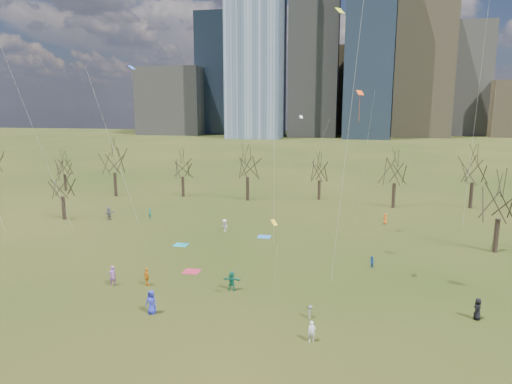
% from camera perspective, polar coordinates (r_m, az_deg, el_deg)
% --- Properties ---
extents(ground, '(500.00, 500.00, 0.00)m').
position_cam_1_polar(ground, '(39.62, -3.45, -13.27)').
color(ground, black).
rests_on(ground, ground).
extents(downtown_skyline, '(212.50, 78.00, 118.00)m').
position_cam_1_polar(downtown_skyline, '(246.93, 8.75, 16.06)').
color(downtown_skyline, slate).
rests_on(downtown_skyline, ground).
extents(bare_tree_row, '(113.04, 29.80, 9.50)m').
position_cam_1_polar(bare_tree_row, '(73.47, 3.75, 2.97)').
color(bare_tree_row, black).
rests_on(bare_tree_row, ground).
extents(blanket_teal, '(1.60, 1.50, 0.03)m').
position_cam_1_polar(blanket_teal, '(54.54, -9.38, -6.53)').
color(blanket_teal, teal).
rests_on(blanket_teal, ground).
extents(blanket_navy, '(1.60, 1.50, 0.03)m').
position_cam_1_polar(blanket_navy, '(57.02, 1.04, -5.61)').
color(blanket_navy, blue).
rests_on(blanket_navy, ground).
extents(blanket_crimson, '(1.60, 1.50, 0.03)m').
position_cam_1_polar(blanket_crimson, '(46.05, -8.05, -9.81)').
color(blanket_crimson, '#AC223E').
rests_on(blanket_crimson, ground).
extents(person_0, '(1.00, 0.70, 1.93)m').
position_cam_1_polar(person_0, '(37.67, -12.94, -13.27)').
color(person_0, '#2931B5').
rests_on(person_0, ground).
extents(person_1, '(0.64, 0.51, 1.53)m').
position_cam_1_polar(person_1, '(33.18, 6.98, -16.94)').
color(person_1, silver).
rests_on(person_1, ground).
extents(person_3, '(0.42, 0.70, 1.05)m').
position_cam_1_polar(person_3, '(36.50, 6.78, -14.63)').
color(person_3, slate).
rests_on(person_3, ground).
extents(person_4, '(1.00, 0.91, 1.63)m').
position_cam_1_polar(person_4, '(43.22, -13.49, -10.28)').
color(person_4, orange).
rests_on(person_4, ground).
extents(person_5, '(1.65, 0.53, 1.78)m').
position_cam_1_polar(person_5, '(41.08, -3.05, -11.02)').
color(person_5, '#197156').
rests_on(person_5, ground).
extents(person_6, '(0.92, 0.99, 1.70)m').
position_cam_1_polar(person_6, '(39.72, 25.97, -13.02)').
color(person_6, black).
rests_on(person_6, ground).
extents(person_7, '(0.76, 0.82, 1.87)m').
position_cam_1_polar(person_7, '(44.00, -17.51, -9.94)').
color(person_7, '#9755AA').
rests_on(person_7, ground).
extents(person_8, '(0.68, 0.74, 1.24)m').
position_cam_1_polar(person_8, '(47.79, 14.26, -8.49)').
color(person_8, '#24579E').
rests_on(person_8, ground).
extents(person_9, '(1.24, 1.12, 1.67)m').
position_cam_1_polar(person_9, '(59.18, -3.94, -4.19)').
color(person_9, silver).
rests_on(person_9, ground).
extents(person_11, '(1.15, 1.82, 1.88)m').
position_cam_1_polar(person_11, '(68.30, -17.88, -2.56)').
color(person_11, '#5E5D62').
rests_on(person_11, ground).
extents(person_12, '(0.62, 0.81, 1.48)m').
position_cam_1_polar(person_12, '(65.28, 15.86, -3.24)').
color(person_12, orange).
rests_on(person_12, ground).
extents(person_13, '(0.65, 0.71, 1.62)m').
position_cam_1_polar(person_13, '(67.22, -13.10, -2.64)').
color(person_13, '#1A7669').
rests_on(person_13, ground).
extents(kites_airborne, '(59.39, 41.42, 32.49)m').
position_cam_1_polar(kites_airborne, '(46.17, 6.26, 8.61)').
color(kites_airborne, '#CBE123').
rests_on(kites_airborne, ground).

